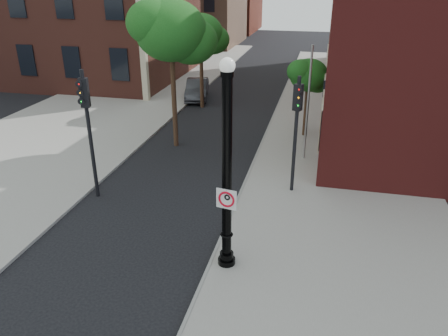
% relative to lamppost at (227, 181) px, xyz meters
% --- Properties ---
extents(ground, '(120.00, 120.00, 0.00)m').
position_rel_lamppost_xyz_m(ground, '(-2.54, -0.05, -2.93)').
color(ground, black).
rests_on(ground, ground).
extents(sidewalk_right, '(8.00, 60.00, 0.12)m').
position_rel_lamppost_xyz_m(sidewalk_right, '(3.46, 9.95, -2.87)').
color(sidewalk_right, gray).
rests_on(sidewalk_right, ground).
extents(sidewalk_left, '(10.00, 50.00, 0.12)m').
position_rel_lamppost_xyz_m(sidewalk_left, '(-11.54, 17.95, -2.87)').
color(sidewalk_left, gray).
rests_on(sidewalk_left, ground).
extents(curb_edge, '(0.10, 60.00, 0.14)m').
position_rel_lamppost_xyz_m(curb_edge, '(-0.49, 9.95, -2.86)').
color(curb_edge, gray).
rests_on(curb_edge, ground).
extents(lamppost, '(0.54, 0.54, 6.34)m').
position_rel_lamppost_xyz_m(lamppost, '(0.00, 0.00, 0.00)').
color(lamppost, black).
rests_on(lamppost, ground).
extents(no_parking_sign, '(0.61, 0.14, 0.62)m').
position_rel_lamppost_xyz_m(no_parking_sign, '(0.03, -0.16, -0.50)').
color(no_parking_sign, white).
rests_on(no_parking_sign, ground).
extents(parked_car, '(2.27, 4.36, 1.37)m').
position_rel_lamppost_xyz_m(parked_car, '(-6.35, 18.55, -2.24)').
color(parked_car, '#313136').
rests_on(parked_car, ground).
extents(traffic_signal_left, '(0.39, 0.45, 5.10)m').
position_rel_lamppost_xyz_m(traffic_signal_left, '(-6.10, 3.32, 0.51)').
color(traffic_signal_left, black).
rests_on(traffic_signal_left, ground).
extents(traffic_signal_right, '(0.38, 0.42, 4.79)m').
position_rel_lamppost_xyz_m(traffic_signal_right, '(1.51, 5.39, 0.30)').
color(traffic_signal_right, black).
rests_on(traffic_signal_right, ground).
extents(utility_pole, '(0.11, 0.11, 5.41)m').
position_rel_lamppost_xyz_m(utility_pole, '(1.77, 8.95, -0.22)').
color(utility_pole, '#999999').
rests_on(utility_pole, ground).
extents(street_tree_a, '(4.00, 3.61, 7.21)m').
position_rel_lamppost_xyz_m(street_tree_a, '(-4.79, 9.47, 2.77)').
color(street_tree_a, '#302013').
rests_on(street_tree_a, ground).
extents(street_tree_b, '(3.32, 3.00, 5.99)m').
position_rel_lamppost_xyz_m(street_tree_b, '(-5.39, 16.58, 1.80)').
color(street_tree_b, '#302013').
rests_on(street_tree_b, ground).
extents(street_tree_c, '(2.35, 2.13, 4.24)m').
position_rel_lamppost_xyz_m(street_tree_c, '(1.62, 12.27, 0.41)').
color(street_tree_c, '#302013').
rests_on(street_tree_c, ground).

